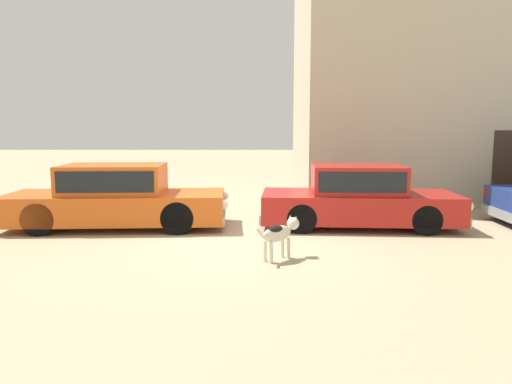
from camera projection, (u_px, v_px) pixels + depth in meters
The scene contains 4 objects.
ground_plane at pixel (236, 239), 9.44m from camera, with size 80.00×80.00×0.00m, color tan.
parked_sedan_nearest at pixel (117, 197), 10.45m from camera, with size 4.84×1.92×1.38m.
parked_sedan_second at pixel (359, 197), 10.53m from camera, with size 4.42×2.01×1.35m.
stray_dog_spotted at pixel (281, 232), 7.89m from camera, with size 0.81×0.77×0.70m.
Camera 1 is at (0.43, -9.24, 2.14)m, focal length 33.84 mm.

